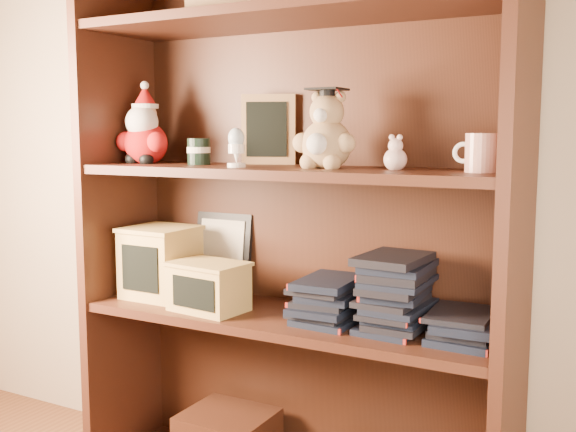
{
  "coord_description": "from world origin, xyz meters",
  "views": [
    {
      "loc": [
        0.99,
        -0.26,
        1.04
      ],
      "look_at": [
        0.14,
        1.3,
        0.82
      ],
      "focal_mm": 42.0,
      "sensor_mm": 36.0,
      "label": 1
    }
  ],
  "objects_px": {
    "grad_teddy_bear": "(326,137)",
    "teacher_mug": "(480,153)",
    "bookcase": "(296,229)",
    "treats_box": "(161,261)"
  },
  "relations": [
    {
      "from": "bookcase",
      "to": "teacher_mug",
      "type": "distance_m",
      "value": 0.55
    },
    {
      "from": "grad_teddy_bear",
      "to": "treats_box",
      "type": "distance_m",
      "value": 0.66
    },
    {
      "from": "bookcase",
      "to": "teacher_mug",
      "type": "xyz_separation_m",
      "value": [
        0.5,
        -0.05,
        0.22
      ]
    },
    {
      "from": "bookcase",
      "to": "grad_teddy_bear",
      "type": "xyz_separation_m",
      "value": [
        0.11,
        -0.06,
        0.25
      ]
    },
    {
      "from": "grad_teddy_bear",
      "to": "teacher_mug",
      "type": "xyz_separation_m",
      "value": [
        0.39,
        0.01,
        -0.03
      ]
    },
    {
      "from": "grad_teddy_bear",
      "to": "teacher_mug",
      "type": "bearing_deg",
      "value": 0.94
    },
    {
      "from": "bookcase",
      "to": "grad_teddy_bear",
      "type": "relative_size",
      "value": 7.68
    },
    {
      "from": "teacher_mug",
      "to": "treats_box",
      "type": "relative_size",
      "value": 0.48
    },
    {
      "from": "teacher_mug",
      "to": "treats_box",
      "type": "height_order",
      "value": "teacher_mug"
    },
    {
      "from": "grad_teddy_bear",
      "to": "bookcase",
      "type": "bearing_deg",
      "value": 153.66
    }
  ]
}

